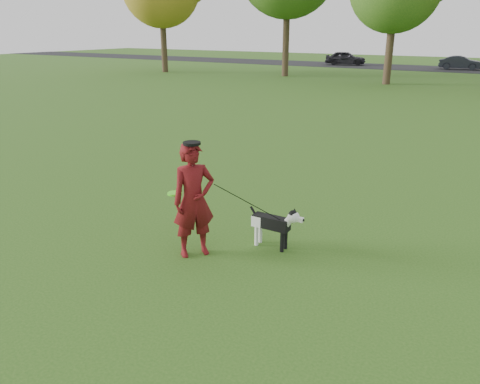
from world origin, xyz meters
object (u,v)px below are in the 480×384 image
Objects in this scene: dog at (275,222)px; man at (194,200)px; car_left at (345,58)px; car_mid at (461,63)px.

man is at bearing -139.77° from dog.
man reaches higher than car_left.
man reaches higher than dog.
car_left is 1.11× the size of car_mid.
man is 0.48× the size of car_left.
man is 0.53× the size of car_mid.
car_mid is at bearing -105.49° from car_left.
car_left is (-12.51, 39.60, 0.22)m from dog.
car_left is (-11.51, 40.45, -0.24)m from man.
car_mid is at bearing 38.52° from man.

